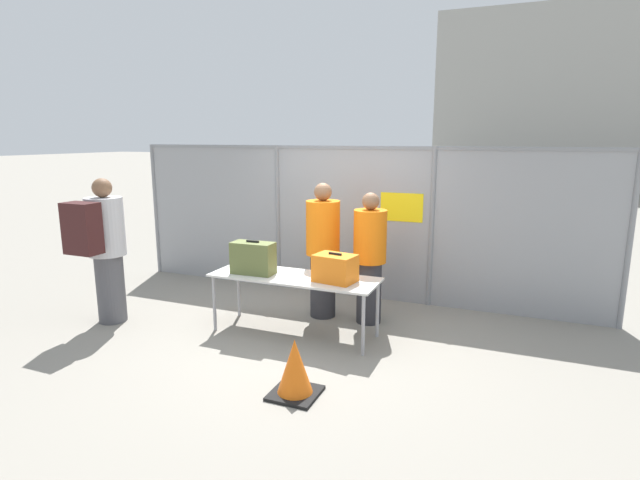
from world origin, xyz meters
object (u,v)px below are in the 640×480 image
Objects in this scene: suitcase_olive at (253,258)px; security_worker_near at (323,249)px; utility_trailer at (495,258)px; inspection_table at (294,280)px; traffic_cone at (295,369)px; security_worker_far at (370,257)px; suitcase_orange at (335,268)px; traveler_hooded at (103,245)px.

security_worker_near is at bearing 53.13° from suitcase_olive.
utility_trailer is at bearing 52.46° from suitcase_olive.
inspection_table reaches higher than traffic_cone.
security_worker_far is at bearing 33.13° from suitcase_olive.
suitcase_orange is at bearing -2.65° from inspection_table.
utility_trailer is at bearing 72.48° from traffic_cone.
traveler_hooded reaches higher than security_worker_far.
security_worker_far is (1.22, 0.79, -0.05)m from suitcase_olive.
traffic_cone is at bearing 86.65° from security_worker_near.
traveler_hooded is 3.33m from security_worker_far.
traveler_hooded is (-2.89, -0.55, 0.14)m from suitcase_orange.
suitcase_olive is 1.05× the size of suitcase_orange.
traveler_hooded is 0.55× the size of utility_trailer.
security_worker_near is (0.08, 0.70, 0.25)m from inspection_table.
traveler_hooded reaches higher than traffic_cone.
traveler_hooded is at bearing 29.19° from security_worker_far.
traffic_cone is (-0.08, -2.05, -0.61)m from security_worker_far.
suitcase_olive is 0.31× the size of security_worker_far.
traveler_hooded is at bearing 165.76° from traffic_cone.
suitcase_olive is at bearing 132.13° from traffic_cone.
security_worker_near is (0.59, 0.78, 0.00)m from suitcase_olive.
inspection_table reaches higher than utility_trailer.
traveler_hooded is 5.93m from utility_trailer.
security_worker_far is 2.14m from traffic_cone.
traffic_cone is at bearing -85.52° from suitcase_orange.
traveler_hooded is (-1.85, -0.50, 0.10)m from suitcase_olive.
suitcase_orange is at bearing 25.00° from traveler_hooded.
suitcase_orange is (0.53, -0.02, 0.21)m from inspection_table.
security_worker_far is at bearing -118.08° from utility_trailer.
suitcase_olive is at bearing 29.13° from traveler_hooded.
security_worker_near reaches higher than traffic_cone.
suitcase_olive is 0.28× the size of traveler_hooded.
security_worker_far reaches higher than utility_trailer.
traveler_hooded reaches higher than security_worker_near.
security_worker_far is (0.19, 0.74, -0.01)m from suitcase_orange.
utility_trailer is (2.60, 3.38, -0.53)m from suitcase_olive.
inspection_table is 0.75m from security_worker_near.
traveler_hooded reaches higher than utility_trailer.
suitcase_orange is at bearing 94.48° from traffic_cone.
traffic_cone is (0.10, -1.31, -0.63)m from suitcase_orange.
suitcase_orange is 0.76m from security_worker_far.
suitcase_orange is 1.46m from traffic_cone.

